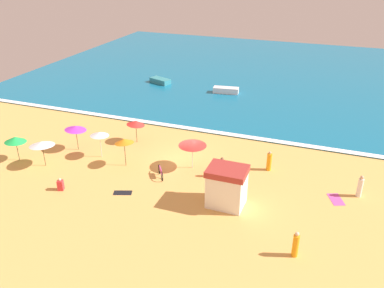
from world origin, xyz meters
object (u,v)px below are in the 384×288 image
beachgoer_1 (60,185)px  small_boat_0 (226,90)px  beach_umbrella_6 (76,128)px  beachgoer_4 (222,168)px  small_boat_1 (160,81)px  beach_umbrella_4 (192,143)px  parked_bicycle (161,172)px  beach_umbrella_3 (124,141)px  beach_umbrella_0 (136,123)px  beach_umbrella_5 (42,144)px  beachgoer_2 (360,187)px  beach_umbrella_2 (99,134)px  beachgoer_0 (269,161)px  beach_umbrella_1 (15,139)px  beachgoer_3 (296,245)px  lifeguard_cabana (227,186)px

beachgoer_1 → small_boat_0: size_ratio=0.31×
beach_umbrella_6 → beachgoer_4: 12.91m
beachgoer_4 → small_boat_0: 19.45m
beachgoer_4 → small_boat_1: size_ratio=0.56×
beach_umbrella_4 → parked_bicycle: 3.26m
beach_umbrella_3 → small_boat_0: size_ratio=0.78×
beach_umbrella_0 → beach_umbrella_3: (1.18, -4.17, 0.30)m
beach_umbrella_5 → beachgoer_2: beach_umbrella_5 is taller
beach_umbrella_2 → beachgoer_1: beach_umbrella_2 is taller
beach_umbrella_0 → beachgoer_0: beach_umbrella_0 is taller
beach_umbrella_1 → beachgoer_3: bearing=-9.4°
beach_umbrella_1 → parked_bicycle: 12.09m
beach_umbrella_0 → beachgoer_3: size_ratio=1.34×
beach_umbrella_5 → beach_umbrella_1: bearing=179.6°
beach_umbrella_0 → beachgoer_0: 12.04m
beach_umbrella_4 → beachgoer_0: size_ratio=1.92×
lifeguard_cabana → beach_umbrella_0: bearing=146.8°
small_boat_1 → beachgoer_4: bearing=-54.6°
parked_bicycle → small_boat_1: 23.34m
beachgoer_1 → beachgoer_4: bearing=29.2°
beach_umbrella_1 → beach_umbrella_2: size_ratio=1.04×
lifeguard_cabana → beach_umbrella_4: 5.57m
beach_umbrella_1 → beach_umbrella_4: 14.17m
beach_umbrella_4 → beach_umbrella_5: 11.68m
lifeguard_cabana → beach_umbrella_2: bearing=165.1°
beach_umbrella_5 → small_boat_1: bearing=91.0°
lifeguard_cabana → beachgoer_2: lifeguard_cabana is taller
beachgoer_0 → beachgoer_1: beachgoer_0 is taller
beach_umbrella_5 → beachgoer_3: beach_umbrella_5 is taller
beach_umbrella_2 → beach_umbrella_3: 2.66m
lifeguard_cabana → small_boat_0: lifeguard_cabana is taller
parked_bicycle → beachgoer_1: size_ratio=1.62×
beach_umbrella_3 → beachgoer_3: bearing=-23.2°
beach_umbrella_1 → small_boat_0: (11.18, 21.95, -1.42)m
beachgoer_3 → beachgoer_4: size_ratio=0.99×
beachgoer_0 → beach_umbrella_3: bearing=-163.4°
beachgoer_2 → small_boat_0: beachgoer_2 is taller
beachgoer_2 → small_boat_1: bearing=141.4°
beach_umbrella_0 → beach_umbrella_2: (-1.41, -3.55, 0.24)m
lifeguard_cabana → beachgoer_2: bearing=26.4°
beach_umbrella_3 → small_boat_1: size_ratio=0.81×
beach_umbrella_0 → beachgoer_2: (18.50, -2.48, -1.07)m
beach_umbrella_2 → beachgoer_4: size_ratio=1.39×
small_boat_0 → beachgoer_1: bearing=-102.0°
beach_umbrella_4 → beachgoer_2: size_ratio=1.88×
beach_umbrella_2 → beachgoer_0: (13.36, 2.60, -1.34)m
lifeguard_cabana → beach_umbrella_5: (-14.92, 0.20, 0.53)m
beach_umbrella_4 → beachgoer_3: beach_umbrella_4 is taller
beach_umbrella_1 → beach_umbrella_4: bearing=15.3°
parked_bicycle → beachgoer_2: (14.00, 2.31, 0.38)m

